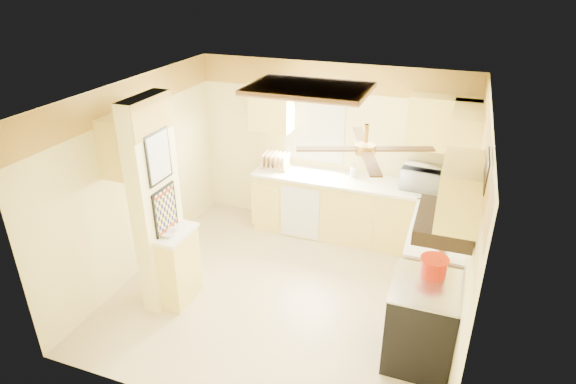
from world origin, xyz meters
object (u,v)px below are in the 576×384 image
at_px(dutch_oven, 434,266).
at_px(kettle, 442,250).
at_px(bowl, 168,233).
at_px(stove, 421,322).
at_px(microwave, 423,178).

height_order(dutch_oven, kettle, kettle).
bearing_deg(bowl, stove, 1.81).
height_order(bowl, kettle, kettle).
bearing_deg(microwave, stove, 102.52).
xyz_separation_m(microwave, dutch_oven, (0.31, -1.98, -0.09)).
distance_m(bowl, dutch_oven, 2.90).
xyz_separation_m(bowl, kettle, (2.94, 0.57, 0.07)).
relative_size(stove, kettle, 4.32).
bearing_deg(dutch_oven, kettle, 79.41).
relative_size(dutch_oven, kettle, 1.32).
distance_m(stove, dutch_oven, 0.59).
distance_m(dutch_oven, kettle, 0.29).
xyz_separation_m(stove, microwave, (-0.28, 2.18, 0.64)).
bearing_deg(bowl, microwave, 41.41).
bearing_deg(kettle, stove, -100.38).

